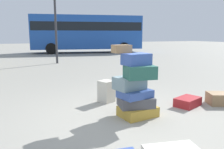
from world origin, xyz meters
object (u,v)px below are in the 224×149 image
Objects in this scene: suitcase_cream_foreground_near at (106,91)px; suitcase_brown_foreground_far at (221,99)px; suitcase_maroon_left_side at (188,102)px; parked_bus at (87,31)px; suitcase_tower at (135,88)px.

suitcase_cream_foreground_near reaches higher than suitcase_brown_foreground_far.
suitcase_maroon_left_side is at bearing -170.12° from suitcase_brown_foreground_far.
suitcase_brown_foreground_far is at bearing -50.62° from suitcase_cream_foreground_near.
suitcase_maroon_left_side is 0.06× the size of parked_bus.
suitcase_brown_foreground_far is 0.06× the size of parked_bus.
suitcase_cream_foreground_near is 0.86× the size of suitcase_maroon_left_side.
suitcase_cream_foreground_near reaches higher than suitcase_maroon_left_side.
suitcase_maroon_left_side is (1.52, -1.04, -0.16)m from suitcase_cream_foreground_near.
suitcase_cream_foreground_near is 15.24m from parked_bus.
parked_bus is (2.76, 15.58, 1.74)m from suitcase_maroon_left_side.
suitcase_tower is 2.35× the size of suitcase_maroon_left_side.
parked_bus reaches higher than suitcase_maroon_left_side.
suitcase_tower reaches higher than suitcase_brown_foreground_far.
suitcase_brown_foreground_far is at bearing -2.99° from suitcase_tower.
suitcase_tower reaches higher than suitcase_cream_foreground_near.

